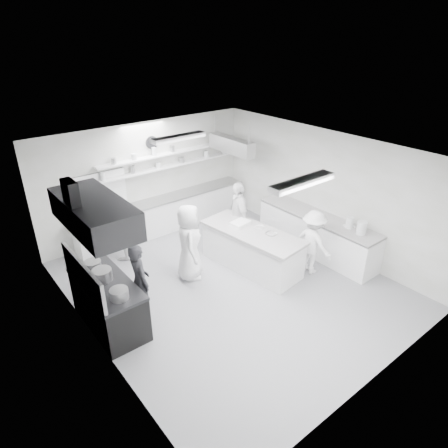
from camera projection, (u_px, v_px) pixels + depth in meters
floor at (229, 285)px, 8.84m from camera, size 6.00×7.00×0.02m
ceiling at (230, 152)px, 7.49m from camera, size 6.00×7.00×0.02m
wall_back at (147, 178)px, 10.62m from camera, size 6.00×0.04×3.00m
wall_front at (383, 309)px, 5.71m from camera, size 6.00×0.04×3.00m
wall_left at (88, 275)px, 6.49m from camera, size 0.04×7.00×3.00m
wall_right at (323, 190)px, 9.84m from camera, size 0.04×7.00×3.00m
stove at (109, 305)px, 7.47m from camera, size 0.80×1.80×0.90m
exhaust_hood at (94, 213)px, 6.62m from camera, size 0.85×2.00×0.50m
back_counter at (165, 214)px, 11.04m from camera, size 5.00×0.60×0.92m
shelf_lower at (172, 165)px, 10.81m from camera, size 4.20×0.26×0.04m
shelf_upper at (171, 153)px, 10.65m from camera, size 4.20×0.26×0.04m
pass_through_window at (101, 192)px, 9.90m from camera, size 1.30×0.04×1.00m
wall_clock at (152, 142)px, 10.28m from camera, size 0.32×0.05×0.32m
right_counter at (316, 234)px, 9.96m from camera, size 0.74×3.30×0.94m
pot_rack at (231, 145)px, 10.60m from camera, size 0.30×1.60×0.40m
light_fixture_front at (302, 182)px, 6.26m from camera, size 1.30×0.25×0.10m
light_fixture_rear at (179, 137)px, 8.78m from camera, size 1.30×0.25×0.10m
prep_island at (252, 250)px, 9.32m from camera, size 1.19×2.50×0.89m
stove_pot at (102, 276)px, 7.28m from camera, size 0.36×0.36×0.26m
cook_stove at (140, 281)px, 7.57m from camera, size 0.43×0.61×1.58m
cook_back at (122, 228)px, 9.51m from camera, size 0.92×0.80×1.62m
cook_island_left at (189, 242)px, 8.73m from camera, size 0.91×1.03×1.77m
cook_island_right at (238, 216)px, 9.97m from camera, size 0.79×1.12×1.77m
cook_right at (313, 242)px, 8.99m from camera, size 0.57×0.99×1.53m
bowl_island_a at (271, 234)px, 8.99m from camera, size 0.29×0.29×0.06m
bowl_island_b at (260, 228)px, 9.28m from camera, size 0.22×0.22×0.07m
bowl_right at (349, 227)px, 9.21m from camera, size 0.33×0.33×0.06m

